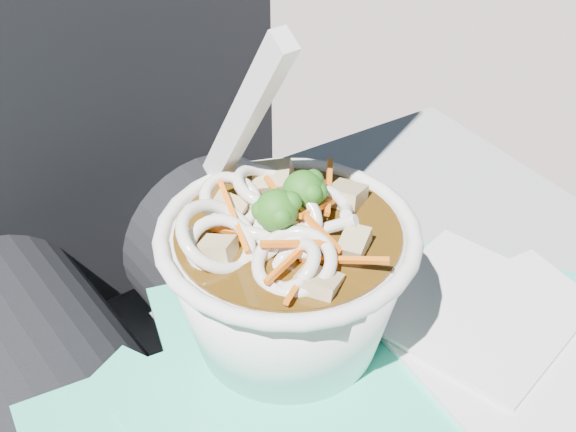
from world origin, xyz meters
TOP-DOWN VIEW (x-y plane):
  - person_body at (0.00, 0.09)m, footprint 0.34×0.94m
  - plastic_bag at (0.03, -0.04)m, footprint 0.41×0.29m
  - napkins at (0.13, -0.07)m, footprint 0.15×0.18m
  - udon_bowl at (0.03, 0.01)m, footprint 0.16×0.16m

SIDE VIEW (x-z plane):
  - person_body at x=0.00m, z-range 0.05..1.02m
  - plastic_bag at x=0.03m, z-range 0.58..0.59m
  - napkins at x=0.13m, z-range 0.59..0.60m
  - udon_bowl at x=0.03m, z-range 0.55..0.74m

